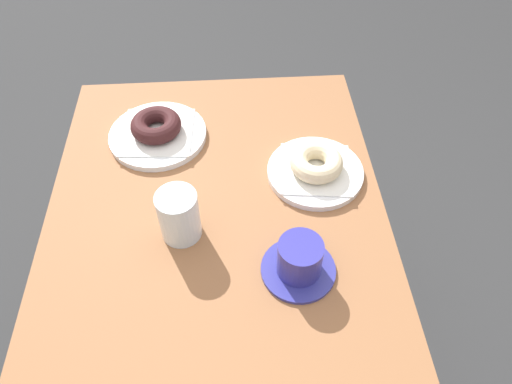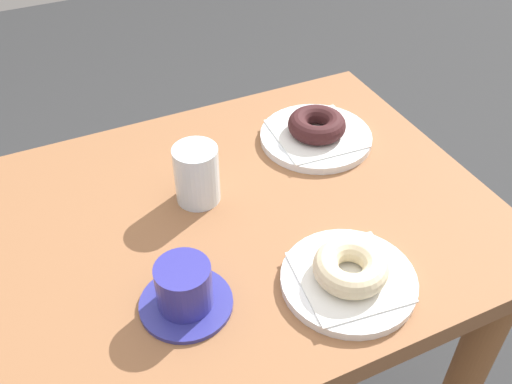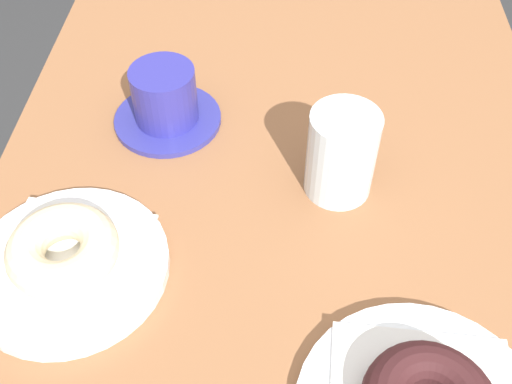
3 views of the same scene
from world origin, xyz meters
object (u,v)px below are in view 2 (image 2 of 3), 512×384
(plate_chocolate_ring, at_px, (316,137))
(donut_chocolate_ring, at_px, (317,125))
(plate_sugar_ring, at_px, (348,280))
(donut_sugar_ring, at_px, (351,267))
(water_glass, at_px, (197,174))
(coffee_cup, at_px, (184,289))

(plate_chocolate_ring, height_order, donut_chocolate_ring, donut_chocolate_ring)
(plate_sugar_ring, distance_m, donut_sugar_ring, 0.03)
(donut_sugar_ring, xyz_separation_m, water_glass, (0.13, -0.27, 0.02))
(donut_chocolate_ring, xyz_separation_m, donut_sugar_ring, (0.14, 0.34, -0.00))
(plate_chocolate_ring, distance_m, coffee_cup, 0.46)
(plate_chocolate_ring, relative_size, plate_sugar_ring, 1.08)
(plate_chocolate_ring, xyz_separation_m, donut_chocolate_ring, (0.00, 0.00, 0.03))
(water_glass, relative_size, coffee_cup, 0.78)
(donut_chocolate_ring, xyz_separation_m, coffee_cup, (0.36, 0.27, -0.00))
(plate_chocolate_ring, height_order, plate_sugar_ring, same)
(plate_chocolate_ring, distance_m, donut_sugar_ring, 0.36)
(donut_sugar_ring, bearing_deg, donut_chocolate_ring, -111.99)
(water_glass, bearing_deg, coffee_cup, 64.87)
(plate_chocolate_ring, bearing_deg, water_glass, 13.22)
(donut_sugar_ring, bearing_deg, water_glass, -64.28)
(plate_chocolate_ring, height_order, water_glass, water_glass)
(donut_chocolate_ring, xyz_separation_m, plate_sugar_ring, (0.14, 0.34, -0.03))
(donut_chocolate_ring, height_order, coffee_cup, coffee_cup)
(plate_chocolate_ring, relative_size, coffee_cup, 1.62)
(donut_chocolate_ring, relative_size, water_glass, 1.07)
(donut_chocolate_ring, height_order, plate_sugar_ring, donut_chocolate_ring)
(coffee_cup, bearing_deg, plate_sugar_ring, 164.45)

